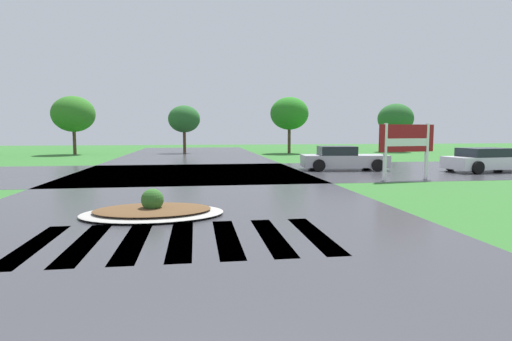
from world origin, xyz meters
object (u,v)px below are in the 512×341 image
(car_silver_hatch, at_px, (488,160))
(car_blue_compact, at_px, (343,159))
(estate_billboard, at_px, (407,141))
(median_island, at_px, (153,211))

(car_silver_hatch, distance_m, car_blue_compact, 7.41)
(car_silver_hatch, height_order, car_blue_compact, car_blue_compact)
(estate_billboard, bearing_deg, car_blue_compact, -86.64)
(car_blue_compact, bearing_deg, estate_billboard, -70.99)
(median_island, height_order, car_silver_hatch, car_silver_hatch)
(car_silver_hatch, bearing_deg, median_island, -157.68)
(median_island, bearing_deg, car_blue_compact, 50.68)
(estate_billboard, xyz_separation_m, median_island, (-10.08, -6.16, -1.55))
(estate_billboard, xyz_separation_m, car_silver_hatch, (6.03, 2.76, -1.08))
(median_island, bearing_deg, car_silver_hatch, 28.98)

